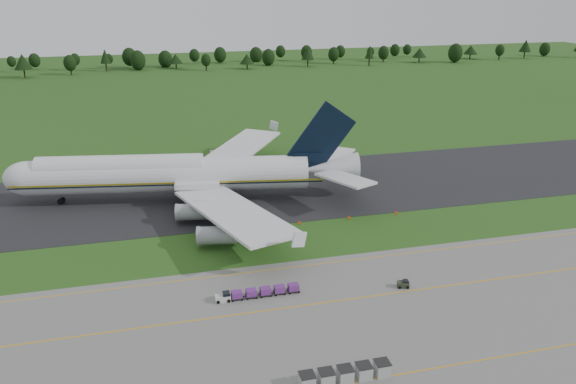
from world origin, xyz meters
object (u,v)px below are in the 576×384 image
object	(u,v)px
baggage_train	(257,292)
utility_cart	(403,284)
uld_row	(345,374)
edge_markers	(324,221)
aircraft	(176,174)

from	to	relation	value
baggage_train	utility_cart	xyz separation A→B (m)	(23.09, -2.86, -0.24)
uld_row	edge_markers	distance (m)	48.07
uld_row	edge_markers	world-z (taller)	uld_row
edge_markers	baggage_train	bearing A→B (deg)	-127.04
utility_cart	edge_markers	xyz separation A→B (m)	(-4.30, 27.75, -0.26)
aircraft	baggage_train	world-z (taller)	aircraft
uld_row	edge_markers	bearing A→B (deg)	75.43
aircraft	utility_cart	size ratio (longest dim) A/B	39.04
baggage_train	aircraft	bearing A→B (deg)	101.60
baggage_train	uld_row	size ratio (longest dim) A/B	1.14
uld_row	edge_markers	xyz separation A→B (m)	(12.09, 46.52, -0.71)
utility_cart	uld_row	size ratio (longest dim) A/B	0.17
aircraft	utility_cart	bearing A→B (deg)	-55.61
aircraft	utility_cart	xyz separation A→B (m)	(32.14, -46.96, -5.68)
aircraft	edge_markers	world-z (taller)	aircraft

